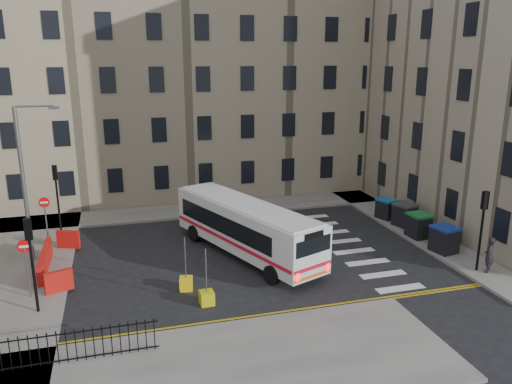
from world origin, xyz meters
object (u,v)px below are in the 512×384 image
streetlamp (23,183)px  wheelie_bin_c (418,225)px  wheelie_bin_b (447,236)px  bollard_yellow (186,284)px  wheelie_bin_d (405,215)px  pedestrian (489,255)px  bollard_chevron (207,298)px  bus (246,226)px  wheelie_bin_e (386,209)px  wheelie_bin_a (444,239)px

streetlamp → wheelie_bin_c: (21.50, -2.49, -3.47)m
wheelie_bin_b → bollard_yellow: 14.97m
wheelie_bin_d → pedestrian: pedestrian is taller
pedestrian → bollard_chevron: pedestrian is taller
bus → bollard_chevron: 6.04m
wheelie_bin_c → wheelie_bin_e: size_ratio=0.99×
wheelie_bin_a → bollard_yellow: wheelie_bin_a is taller
streetlamp → pedestrian: bearing=-19.6°
pedestrian → bollard_yellow: 14.87m
bollard_yellow → bus: bearing=41.9°
streetlamp → wheelie_bin_b: bearing=-10.7°
wheelie_bin_c → pedestrian: (0.47, -5.31, 0.19)m
bollard_yellow → wheelie_bin_b: bearing=4.6°
wheelie_bin_c → streetlamp: bearing=169.6°
wheelie_bin_d → bollard_chevron: wheelie_bin_d is taller
streetlamp → wheelie_bin_d: size_ratio=5.19×
bollard_chevron → wheelie_bin_c: bearing=18.6°
wheelie_bin_a → bollard_yellow: 14.22m
wheelie_bin_b → wheelie_bin_c: wheelie_bin_c is taller
pedestrian → bollard_chevron: size_ratio=3.02×
bollard_yellow → bollard_chevron: 1.79m
bus → bollard_chevron: bus is taller
streetlamp → wheelie_bin_d: 22.12m
wheelie_bin_c → bollard_chevron: wheelie_bin_c is taller
wheelie_bin_a → bollard_chevron: bearing=178.8°
wheelie_bin_d → wheelie_bin_b: bearing=-101.1°
wheelie_bin_a → bollard_yellow: (-14.20, -0.48, -0.58)m
wheelie_bin_c → wheelie_bin_e: bearing=85.9°
wheelie_bin_e → wheelie_bin_a: bearing=-108.2°
streetlamp → wheelie_bin_b: (22.24, -4.20, -3.61)m
wheelie_bin_a → bollard_chevron: (-13.53, -2.14, -0.58)m
wheelie_bin_d → wheelie_bin_e: bearing=83.5°
wheelie_bin_b → bus: bearing=175.6°
bollard_chevron → wheelie_bin_a: bearing=9.0°
wheelie_bin_c → bollard_yellow: 14.48m
wheelie_bin_a → wheelie_bin_c: wheelie_bin_a is taller
streetlamp → wheelie_bin_d: (21.84, -0.47, -3.47)m
wheelie_bin_b → wheelie_bin_e: size_ratio=0.78×
wheelie_bin_e → bus: bearing=179.0°
streetlamp → wheelie_bin_e: size_ratio=5.62×
wheelie_bin_b → wheelie_bin_d: wheelie_bin_d is taller
bus → pedestrian: size_ratio=5.89×
wheelie_bin_d → wheelie_bin_e: wheelie_bin_d is taller
streetlamp → bus: size_ratio=0.76×
streetlamp → wheelie_bin_a: bearing=-12.8°
bus → bollard_yellow: bus is taller
wheelie_bin_d → bollard_yellow: bearing=-178.6°
wheelie_bin_b → wheelie_bin_c: size_ratio=0.79×
streetlamp → bollard_yellow: size_ratio=13.57×
wheelie_bin_d → pedestrian: size_ratio=0.86×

